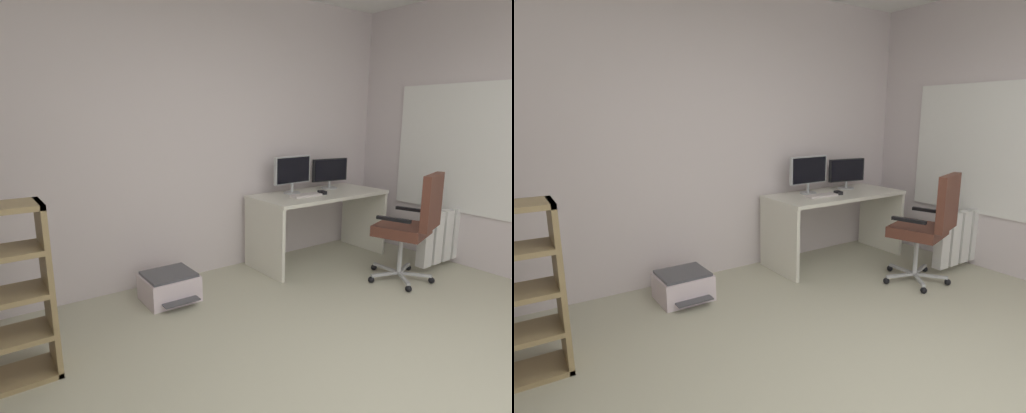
{
  "view_description": "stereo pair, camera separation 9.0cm",
  "coord_description": "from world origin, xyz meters",
  "views": [
    {
      "loc": [
        -1.75,
        -0.84,
        1.56
      ],
      "look_at": [
        0.3,
        2.08,
        0.78
      ],
      "focal_mm": 29.18,
      "sensor_mm": 36.0,
      "label": 1
    },
    {
      "loc": [
        -1.67,
        -0.89,
        1.56
      ],
      "look_at": [
        0.3,
        2.08,
        0.78
      ],
      "focal_mm": 29.18,
      "sensor_mm": 36.0,
      "label": 2
    }
  ],
  "objects": [
    {
      "name": "office_chair",
      "position": [
        1.61,
        1.4,
        0.59
      ],
      "size": [
        0.63,
        0.67,
        1.06
      ],
      "color": "#B7BABC",
      "rests_on": "ground"
    },
    {
      "name": "desk",
      "position": [
        1.34,
        2.38,
        0.55
      ],
      "size": [
        1.51,
        0.66,
        0.75
      ],
      "color": "white",
      "rests_on": "ground"
    },
    {
      "name": "monitor_secondary",
      "position": [
        1.65,
        2.53,
        0.94
      ],
      "size": [
        0.46,
        0.18,
        0.34
      ],
      "color": "#B2B5B7",
      "rests_on": "desk"
    },
    {
      "name": "monitor_main",
      "position": [
        1.09,
        2.53,
        0.98
      ],
      "size": [
        0.49,
        0.18,
        0.4
      ],
      "color": "#B2B5B7",
      "rests_on": "desk"
    },
    {
      "name": "computer_mouse",
      "position": [
        1.33,
        2.32,
        0.77
      ],
      "size": [
        0.08,
        0.11,
        0.03
      ],
      "primitive_type": "cube",
      "rotation": [
        0.0,
        0.0,
        -0.23
      ],
      "color": "black",
      "rests_on": "desk"
    },
    {
      "name": "keyboard",
      "position": [
        1.1,
        2.33,
        0.76
      ],
      "size": [
        0.35,
        0.14,
        0.02
      ],
      "primitive_type": "cube",
      "rotation": [
        0.0,
        0.0,
        -0.04
      ],
      "color": "silver",
      "rests_on": "desk"
    },
    {
      "name": "window_pane",
      "position": [
        2.49,
        1.47,
        1.23
      ],
      "size": [
        0.01,
        1.41,
        1.24
      ],
      "primitive_type": "cube",
      "color": "white"
    },
    {
      "name": "wall_back",
      "position": [
        0.0,
        2.81,
        1.38
      ],
      "size": [
        4.98,
        0.1,
        2.77
      ],
      "primitive_type": "cube",
      "color": "silver",
      "rests_on": "ground"
    },
    {
      "name": "radiator",
      "position": [
        2.39,
        1.47,
        0.33
      ],
      "size": [
        1.0,
        0.1,
        0.54
      ],
      "color": "white",
      "rests_on": "ground"
    },
    {
      "name": "printer",
      "position": [
        -0.43,
        2.34,
        0.12
      ],
      "size": [
        0.44,
        0.48,
        0.25
      ],
      "color": "silver",
      "rests_on": "ground"
    },
    {
      "name": "window_frame",
      "position": [
        2.48,
        1.47,
        1.23
      ],
      "size": [
        0.02,
        1.49,
        1.32
      ],
      "primitive_type": "cube",
      "color": "white"
    }
  ]
}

